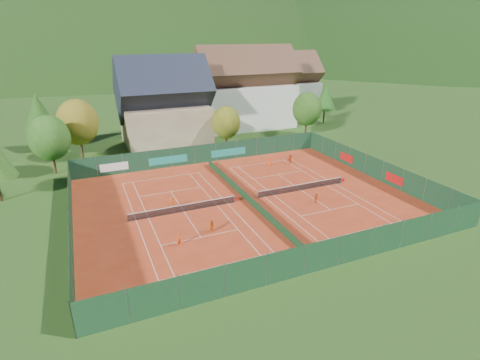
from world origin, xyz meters
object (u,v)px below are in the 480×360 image
ball_hopper (385,226)px  player_left_mid (212,226)px  hotel_block_a (245,93)px  player_left_near (179,240)px  chalet (165,108)px  player_left_far (172,203)px  hotel_block_b (284,88)px  player_right_far_b (290,159)px  player_right_near (316,198)px  player_right_far_a (270,161)px

ball_hopper → player_left_mid: (-16.87, 6.77, 0.17)m
hotel_block_a → player_left_near: (-26.45, -43.21, -6.63)m
chalet → player_left_near: 38.40m
player_left_far → hotel_block_b: bearing=-110.7°
player_left_near → player_right_far_b: size_ratio=0.98×
hotel_block_b → player_left_near: 65.52m
player_left_near → hotel_block_a: bearing=25.7°
chalet → player_left_far: bearing=-101.9°
hotel_block_a → player_left_far: 43.23m
player_left_near → player_right_far_b: player_right_far_b is taller
player_left_near → player_right_far_b: bearing=4.4°
player_left_near → player_right_near: size_ratio=1.13×
player_right_far_b → hotel_block_b: bearing=-145.6°
ball_hopper → hotel_block_a: bearing=83.3°
hotel_block_b → hotel_block_a: bearing=-150.3°
chalet → player_left_far: (-6.01, -28.62, -5.88)m
player_left_near → player_left_mid: size_ratio=1.04×
player_left_far → player_right_near: player_left_far is taller
chalet → player_left_near: bearing=-101.3°
player_left_near → player_left_far: (1.44, 8.59, -0.01)m
hotel_block_b → chalet: bearing=-157.0°
hotel_block_b → player_right_near: size_ratio=13.00×
player_left_near → chalet: bearing=45.8°
hotel_block_a → player_right_far_a: (-7.23, -25.58, -6.70)m
player_right_near → player_right_far_a: size_ratio=0.97×
hotel_block_b → player_left_near: (-40.45, -51.21, -5.87)m
chalet → ball_hopper: (13.27, -42.72, -6.07)m
player_left_far → player_right_near: (16.50, -5.45, -0.08)m
chalet → player_left_mid: size_ratio=11.13×
player_left_far → chalet: bearing=-80.1°
hotel_block_a → player_right_near: 41.51m
player_left_far → ball_hopper: bearing=165.6°
player_right_near → player_right_far_a: player_right_far_a is taller
player_right_far_a → hotel_block_a: bearing=-120.1°
hotel_block_a → player_left_mid: hotel_block_a is taller
ball_hopper → player_right_far_b: player_right_far_b is taller
hotel_block_a → player_left_mid: 48.12m
ball_hopper → player_left_mid: size_ratio=0.55×
hotel_block_b → player_left_near: size_ratio=11.46×
ball_hopper → player_left_mid: player_left_mid is taller
player_left_near → player_right_far_a: size_ratio=1.10×
ball_hopper → player_left_near: 21.44m
hotel_block_a → ball_hopper: (-5.73, -48.72, -6.83)m
hotel_block_b → player_right_far_b: bearing=-117.7°
chalet → player_left_far: size_ratio=10.89×
player_right_near → player_right_far_b: bearing=51.4°
chalet → player_right_near: chalet is taller
player_right_far_a → player_right_far_b: bearing=158.4°
ball_hopper → player_left_far: size_ratio=0.54×
player_left_mid → player_right_near: (14.09, 1.88, -0.06)m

